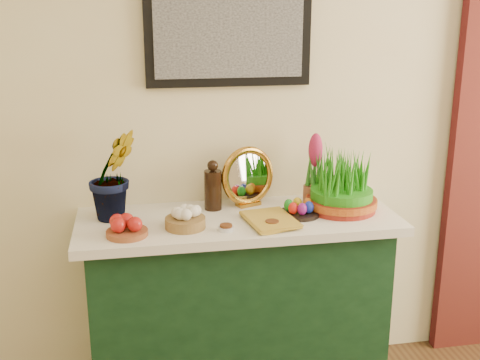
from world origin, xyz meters
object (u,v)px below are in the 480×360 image
Objects in this scene: sideboard at (238,311)px; wheatgrass_sabzeh at (342,185)px; hyacinth_green at (113,160)px; book at (249,222)px; mirror at (248,177)px.

wheatgrass_sabzeh is at bearing -0.24° from sideboard.
wheatgrass_sabzeh reaches higher than sideboard.
sideboard is 2.50× the size of hyacinth_green.
book is 0.80× the size of wheatgrass_sabzeh.
mirror is 0.87× the size of wheatgrass_sabzeh.
book is 0.48m from wheatgrass_sabzeh.
wheatgrass_sabzeh reaches higher than book.
mirror is at bearing 159.37° from wheatgrass_sabzeh.
wheatgrass_sabzeh is (0.40, -0.15, -0.02)m from mirror.
hyacinth_green is at bearing -172.59° from mirror.
hyacinth_green is (-0.53, 0.07, 0.73)m from sideboard.
mirror is (0.60, 0.08, -0.13)m from hyacinth_green.
hyacinth_green is 1.62× the size of wheatgrass_sabzeh.
wheatgrass_sabzeh is at bearing -28.56° from hyacinth_green.
book is at bearing -100.14° from mirror.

